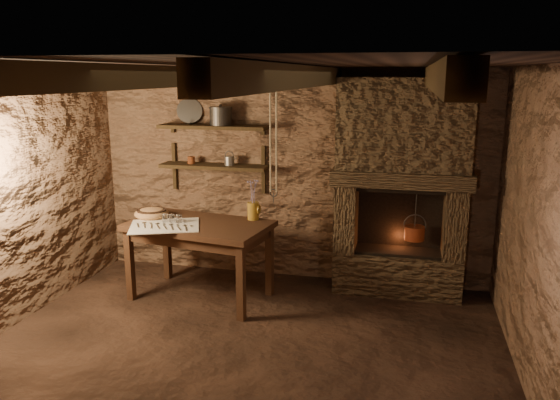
% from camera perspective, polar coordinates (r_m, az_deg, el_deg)
% --- Properties ---
extents(floor, '(4.50, 4.50, 0.00)m').
position_cam_1_polar(floor, '(4.80, -4.44, -16.05)').
color(floor, black).
rests_on(floor, ground).
extents(back_wall, '(4.50, 0.04, 2.40)m').
position_cam_1_polar(back_wall, '(6.23, 1.01, 2.57)').
color(back_wall, brown).
rests_on(back_wall, floor).
extents(front_wall, '(4.50, 0.04, 2.40)m').
position_cam_1_polar(front_wall, '(2.64, -18.71, -13.02)').
color(front_wall, brown).
rests_on(front_wall, floor).
extents(right_wall, '(0.04, 4.00, 2.40)m').
position_cam_1_polar(right_wall, '(4.24, 25.63, -3.72)').
color(right_wall, brown).
rests_on(right_wall, floor).
extents(ceiling, '(4.50, 4.00, 0.04)m').
position_cam_1_polar(ceiling, '(4.20, -5.03, 13.95)').
color(ceiling, black).
rests_on(ceiling, back_wall).
extents(beam_far_left, '(0.14, 3.95, 0.16)m').
position_cam_1_polar(beam_far_left, '(4.88, -22.33, 11.86)').
color(beam_far_left, black).
rests_on(beam_far_left, ceiling).
extents(beam_mid_left, '(0.14, 3.95, 0.16)m').
position_cam_1_polar(beam_mid_left, '(4.38, -11.37, 12.53)').
color(beam_mid_left, black).
rests_on(beam_mid_left, ceiling).
extents(beam_mid_right, '(0.14, 3.95, 0.16)m').
position_cam_1_polar(beam_mid_right, '(4.07, 1.86, 12.76)').
color(beam_mid_right, black).
rests_on(beam_mid_right, ceiling).
extents(beam_far_right, '(0.14, 3.95, 0.16)m').
position_cam_1_polar(beam_far_right, '(3.99, 16.42, 12.25)').
color(beam_far_right, black).
rests_on(beam_far_right, ceiling).
extents(shelf_lower, '(1.25, 0.30, 0.04)m').
position_cam_1_polar(shelf_lower, '(6.30, -6.89, 3.52)').
color(shelf_lower, black).
rests_on(shelf_lower, back_wall).
extents(shelf_upper, '(1.25, 0.30, 0.04)m').
position_cam_1_polar(shelf_upper, '(6.24, -7.00, 7.60)').
color(shelf_upper, black).
rests_on(shelf_upper, back_wall).
extents(hearth, '(1.43, 0.51, 2.30)m').
position_cam_1_polar(hearth, '(5.86, 12.54, 1.85)').
color(hearth, '#392A1C').
rests_on(hearth, floor).
extents(work_table, '(1.55, 1.04, 0.82)m').
position_cam_1_polar(work_table, '(5.84, -8.33, -5.97)').
color(work_table, '#331D11').
rests_on(work_table, floor).
extents(linen_cloth, '(0.84, 0.76, 0.01)m').
position_cam_1_polar(linen_cloth, '(5.66, -11.96, -2.66)').
color(linen_cloth, silver).
rests_on(linen_cloth, work_table).
extents(pewter_cutlery_row, '(0.61, 0.42, 0.01)m').
position_cam_1_polar(pewter_cutlery_row, '(5.64, -12.06, -2.62)').
color(pewter_cutlery_row, gray).
rests_on(pewter_cutlery_row, linen_cloth).
extents(drinking_glasses, '(0.22, 0.07, 0.09)m').
position_cam_1_polar(drinking_glasses, '(5.75, -11.23, -1.88)').
color(drinking_glasses, silver).
rests_on(drinking_glasses, linen_cloth).
extents(stoneware_jug, '(0.14, 0.14, 0.43)m').
position_cam_1_polar(stoneware_jug, '(5.76, -2.81, -0.27)').
color(stoneware_jug, olive).
rests_on(stoneware_jug, work_table).
extents(wooden_bowl, '(0.39, 0.39, 0.13)m').
position_cam_1_polar(wooden_bowl, '(6.02, -13.27, -1.40)').
color(wooden_bowl, '#AA7749').
rests_on(wooden_bowl, work_table).
extents(iron_stockpot, '(0.25, 0.25, 0.19)m').
position_cam_1_polar(iron_stockpot, '(6.20, -6.21, 8.63)').
color(iron_stockpot, '#282624').
rests_on(iron_stockpot, shelf_upper).
extents(tin_pan, '(0.32, 0.22, 0.29)m').
position_cam_1_polar(tin_pan, '(6.44, -9.43, 9.16)').
color(tin_pan, '#979792').
rests_on(tin_pan, shelf_upper).
extents(small_kettle, '(0.18, 0.16, 0.16)m').
position_cam_1_polar(small_kettle, '(6.23, -5.31, 4.11)').
color(small_kettle, '#979792').
rests_on(small_kettle, shelf_lower).
extents(rusty_tin, '(0.10, 0.10, 0.08)m').
position_cam_1_polar(rusty_tin, '(6.39, -9.26, 4.14)').
color(rusty_tin, '#632A13').
rests_on(rusty_tin, shelf_lower).
extents(red_pot, '(0.26, 0.26, 0.54)m').
position_cam_1_polar(red_pot, '(5.93, 13.88, -3.27)').
color(red_pot, maroon).
rests_on(red_pot, hearth).
extents(hanging_ropes, '(0.08, 0.08, 1.20)m').
position_cam_1_polar(hanging_ropes, '(5.22, -0.70, 7.20)').
color(hanging_ropes, '#C4B28A').
rests_on(hanging_ropes, ceiling).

